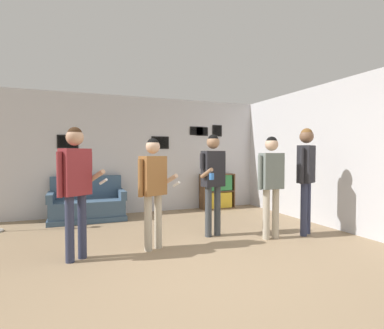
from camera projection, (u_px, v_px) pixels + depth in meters
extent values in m
plane|color=#937A5B|center=(207.00, 277.00, 3.32)|extent=(20.00, 20.00, 0.00)
cube|color=silver|center=(137.00, 155.00, 6.98)|extent=(8.52, 0.06, 2.70)
cube|color=black|center=(202.00, 131.00, 7.52)|extent=(0.31, 0.02, 0.22)
cube|color=gray|center=(202.00, 131.00, 7.52)|extent=(0.27, 0.01, 0.17)
cube|color=black|center=(160.00, 143.00, 7.14)|extent=(0.43, 0.02, 0.29)
cube|color=gray|center=(160.00, 143.00, 7.13)|extent=(0.38, 0.01, 0.25)
cube|color=black|center=(196.00, 131.00, 7.47)|extent=(0.34, 0.02, 0.21)
cube|color=gray|center=(196.00, 131.00, 7.46)|extent=(0.30, 0.01, 0.16)
cube|color=black|center=(68.00, 142.00, 6.39)|extent=(0.42, 0.02, 0.29)
cube|color=gray|center=(68.00, 142.00, 6.39)|extent=(0.38, 0.01, 0.25)
cube|color=black|center=(217.00, 131.00, 7.67)|extent=(0.26, 0.02, 0.29)
cube|color=gray|center=(217.00, 131.00, 7.67)|extent=(0.22, 0.01, 0.24)
cube|color=silver|center=(303.00, 155.00, 6.24)|extent=(0.06, 6.36, 2.70)
cube|color=#3D5670|center=(88.00, 218.00, 6.18)|extent=(1.51, 0.80, 0.10)
cube|color=#3D5670|center=(88.00, 208.00, 6.18)|extent=(1.45, 0.74, 0.32)
cube|color=#3D5670|center=(87.00, 187.00, 6.47)|extent=(1.45, 0.14, 0.48)
cube|color=#3D5670|center=(50.00, 197.00, 5.92)|extent=(0.12, 0.74, 0.18)
cube|color=#3D5670|center=(122.00, 194.00, 6.42)|extent=(0.12, 0.74, 0.18)
cube|color=brown|center=(202.00, 192.00, 7.38)|extent=(0.02, 0.30, 0.87)
cube|color=brown|center=(232.00, 190.00, 7.69)|extent=(0.02, 0.30, 0.87)
cube|color=brown|center=(215.00, 190.00, 7.67)|extent=(0.86, 0.01, 0.87)
cube|color=brown|center=(217.00, 208.00, 7.55)|extent=(0.82, 0.30, 0.02)
cube|color=brown|center=(217.00, 174.00, 7.52)|extent=(0.82, 0.30, 0.02)
cube|color=brown|center=(217.00, 191.00, 7.53)|extent=(0.82, 0.30, 0.02)
cube|color=gold|center=(217.00, 200.00, 7.53)|extent=(0.70, 0.26, 0.38)
cube|color=#338447|center=(217.00, 183.00, 7.52)|extent=(0.70, 0.26, 0.38)
cylinder|color=#2D334C|center=(70.00, 229.00, 3.77)|extent=(0.11, 0.11, 0.84)
cylinder|color=#2D334C|center=(82.00, 226.00, 3.92)|extent=(0.11, 0.11, 0.84)
cube|color=maroon|center=(75.00, 172.00, 3.82)|extent=(0.41, 0.37, 0.60)
sphere|color=tan|center=(75.00, 137.00, 3.80)|extent=(0.22, 0.22, 0.22)
sphere|color=#382314|center=(75.00, 134.00, 3.80)|extent=(0.19, 0.19, 0.19)
cylinder|color=maroon|center=(90.00, 161.00, 3.99)|extent=(0.07, 0.07, 0.25)
cylinder|color=tan|center=(96.00, 176.00, 3.92)|extent=(0.22, 0.29, 0.19)
cylinder|color=white|center=(103.00, 182.00, 3.84)|extent=(0.11, 0.14, 0.09)
cylinder|color=maroon|center=(60.00, 175.00, 3.64)|extent=(0.07, 0.07, 0.56)
cylinder|color=#B7AD99|center=(148.00, 223.00, 4.22)|extent=(0.11, 0.11, 0.79)
cylinder|color=#B7AD99|center=(158.00, 221.00, 4.35)|extent=(0.11, 0.11, 0.79)
cube|color=#936033|center=(153.00, 176.00, 4.26)|extent=(0.41, 0.33, 0.56)
sphere|color=#D1A889|center=(153.00, 147.00, 4.25)|extent=(0.20, 0.20, 0.20)
sphere|color=black|center=(153.00, 144.00, 4.25)|extent=(0.17, 0.17, 0.17)
cylinder|color=#936033|center=(165.00, 167.00, 4.41)|extent=(0.07, 0.07, 0.24)
cylinder|color=#D1A889|center=(170.00, 179.00, 4.32)|extent=(0.17, 0.29, 0.18)
cylinder|color=white|center=(176.00, 184.00, 4.23)|extent=(0.09, 0.14, 0.09)
cylinder|color=#936033|center=(140.00, 178.00, 4.11)|extent=(0.07, 0.07, 0.52)
cylinder|color=#3D4247|center=(208.00, 212.00, 4.94)|extent=(0.11, 0.11, 0.83)
cylinder|color=#3D4247|center=(217.00, 211.00, 5.03)|extent=(0.11, 0.11, 0.83)
cube|color=#232328|center=(213.00, 169.00, 4.96)|extent=(0.39, 0.25, 0.59)
sphere|color=#997051|center=(213.00, 142.00, 4.95)|extent=(0.21, 0.21, 0.21)
sphere|color=black|center=(213.00, 140.00, 4.95)|extent=(0.18, 0.18, 0.18)
cylinder|color=#232328|center=(223.00, 170.00, 5.07)|extent=(0.07, 0.07, 0.55)
cylinder|color=#232328|center=(202.00, 161.00, 4.85)|extent=(0.07, 0.07, 0.25)
cylinder|color=#997051|center=(207.00, 173.00, 4.74)|extent=(0.11, 0.31, 0.19)
cylinder|color=blue|center=(212.00, 177.00, 4.62)|extent=(0.08, 0.08, 0.10)
cylinder|color=#B7AD99|center=(266.00, 214.00, 4.79)|extent=(0.11, 0.11, 0.81)
cylinder|color=#B7AD99|center=(276.00, 213.00, 4.86)|extent=(0.11, 0.11, 0.81)
cube|color=slate|center=(271.00, 171.00, 4.80)|extent=(0.36, 0.20, 0.57)
sphere|color=#D1A889|center=(272.00, 144.00, 4.78)|extent=(0.21, 0.21, 0.21)
sphere|color=black|center=(272.00, 142.00, 4.78)|extent=(0.18, 0.18, 0.18)
cylinder|color=slate|center=(282.00, 172.00, 4.88)|extent=(0.07, 0.07, 0.54)
cylinder|color=slate|center=(260.00, 173.00, 4.72)|extent=(0.07, 0.07, 0.54)
cylinder|color=#2D334C|center=(304.00, 210.00, 4.99)|extent=(0.11, 0.11, 0.89)
cylinder|color=#2D334C|center=(307.00, 208.00, 5.13)|extent=(0.11, 0.11, 0.89)
cube|color=#232328|center=(306.00, 164.00, 5.04)|extent=(0.41, 0.35, 0.63)
sphere|color=brown|center=(307.00, 136.00, 5.02)|extent=(0.23, 0.23, 0.23)
sphere|color=brown|center=(307.00, 134.00, 5.02)|extent=(0.19, 0.19, 0.19)
cylinder|color=#232328|center=(310.00, 165.00, 5.20)|extent=(0.07, 0.07, 0.59)
cylinder|color=#232328|center=(302.00, 166.00, 4.87)|extent=(0.07, 0.07, 0.59)
cylinder|color=black|center=(72.00, 224.00, 5.49)|extent=(0.07, 0.07, 0.16)
cylinder|color=black|center=(72.00, 218.00, 5.49)|extent=(0.03, 0.03, 0.07)
cylinder|color=white|center=(220.00, 172.00, 7.55)|extent=(0.09, 0.09, 0.11)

